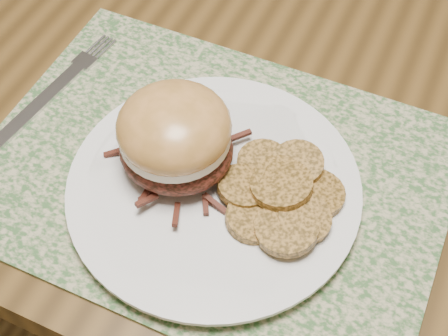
# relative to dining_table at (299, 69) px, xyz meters

# --- Properties ---
(ground) EXTENTS (3.50, 3.50, 0.00)m
(ground) POSITION_rel_dining_table_xyz_m (0.00, 0.00, -0.67)
(ground) COLOR #50371B
(ground) RESTS_ON ground
(dining_table) EXTENTS (1.50, 0.90, 0.75)m
(dining_table) POSITION_rel_dining_table_xyz_m (0.00, 0.00, 0.00)
(dining_table) COLOR brown
(dining_table) RESTS_ON ground
(placemat) EXTENTS (0.45, 0.33, 0.00)m
(placemat) POSITION_rel_dining_table_xyz_m (-0.01, -0.25, 0.08)
(placemat) COLOR #3A6132
(placemat) RESTS_ON dining_table
(dinner_plate) EXTENTS (0.26, 0.26, 0.02)m
(dinner_plate) POSITION_rel_dining_table_xyz_m (0.01, -0.27, 0.09)
(dinner_plate) COLOR white
(dinner_plate) RESTS_ON placemat
(pork_sandwich) EXTENTS (0.12, 0.11, 0.08)m
(pork_sandwich) POSITION_rel_dining_table_xyz_m (-0.04, -0.26, 0.14)
(pork_sandwich) COLOR black
(pork_sandwich) RESTS_ON dinner_plate
(roasted_potatoes) EXTENTS (0.13, 0.14, 0.03)m
(roasted_potatoes) POSITION_rel_dining_table_xyz_m (0.07, -0.26, 0.11)
(roasted_potatoes) COLOR olive
(roasted_potatoes) RESTS_ON dinner_plate
(fork) EXTENTS (0.04, 0.19, 0.00)m
(fork) POSITION_rel_dining_table_xyz_m (-0.21, -0.22, 0.09)
(fork) COLOR #BCBBC3
(fork) RESTS_ON placemat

